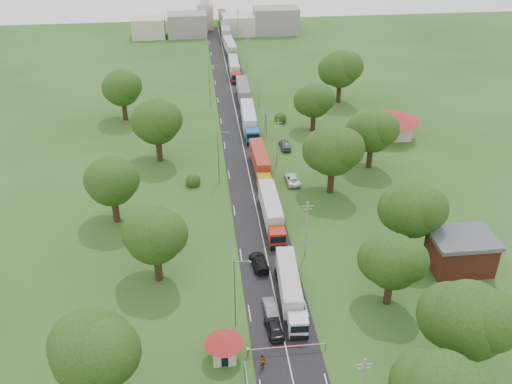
{
  "coord_description": "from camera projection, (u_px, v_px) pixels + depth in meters",
  "views": [
    {
      "loc": [
        -8.77,
        -71.13,
        49.23
      ],
      "look_at": [
        -0.04,
        6.39,
        3.0
      ],
      "focal_mm": 40.0,
      "sensor_mm": 36.0,
      "label": 1
    }
  ],
  "objects": [
    {
      "name": "pole_1",
      "position": [
        306.0,
        228.0,
        78.91
      ],
      "size": [
        1.6,
        0.24,
        9.0
      ],
      "color": "gray",
      "rests_on": "ground"
    },
    {
      "name": "truck_2",
      "position": [
        260.0,
        162.0,
        101.51
      ],
      "size": [
        2.65,
        13.77,
        3.81
      ],
      "color": "#B88115",
      "rests_on": "ground"
    },
    {
      "name": "tree_13",
      "position": [
        122.0,
        88.0,
        119.36
      ],
      "size": [
        8.8,
        8.8,
        11.07
      ],
      "color": "#382616",
      "rests_on": "ground"
    },
    {
      "name": "tree_5",
      "position": [
        372.0,
        131.0,
        100.71
      ],
      "size": [
        8.8,
        8.8,
        11.07
      ],
      "color": "#382616",
      "rests_on": "ground"
    },
    {
      "name": "truck_3",
      "position": [
        249.0,
        120.0,
        117.28
      ],
      "size": [
        2.99,
        15.12,
        4.18
      ],
      "color": "#1C5BAA",
      "rests_on": "ground"
    },
    {
      "name": "pedestrian_booth",
      "position": [
        231.0,
        359.0,
        63.47
      ],
      "size": [
        0.99,
        1.03,
        1.68
      ],
      "primitive_type": "imported",
      "rotation": [
        0.0,
        0.0,
        -0.95
      ],
      "color": "gray",
      "rests_on": "ground"
    },
    {
      "name": "pole_2",
      "position": [
        277.0,
        141.0,
        102.85
      ],
      "size": [
        1.6,
        0.24,
        9.0
      ],
      "color": "gray",
      "rests_on": "ground"
    },
    {
      "name": "pole_5",
      "position": [
        238.0,
        24.0,
        174.66
      ],
      "size": [
        1.6,
        0.24,
        9.0
      ],
      "color": "gray",
      "rests_on": "ground"
    },
    {
      "name": "road",
      "position": [
        248.0,
        168.0,
        103.85
      ],
      "size": [
        8.0,
        200.0,
        0.04
      ],
      "primitive_type": "cube",
      "color": "black",
      "rests_on": "ground"
    },
    {
      "name": "truck_7",
      "position": [
        226.0,
        33.0,
        174.78
      ],
      "size": [
        3.16,
        15.33,
        4.24
      ],
      "color": "silver",
      "rests_on": "ground"
    },
    {
      "name": "truck_8",
      "position": [
        224.0,
        19.0,
        189.8
      ],
      "size": [
        3.04,
        14.29,
        3.95
      ],
      "color": "brown",
      "rests_on": "ground"
    },
    {
      "name": "car_verge_far",
      "position": [
        285.0,
        144.0,
        110.58
      ],
      "size": [
        1.98,
        4.76,
        1.61
      ],
      "primitive_type": "imported",
      "rotation": [
        0.0,
        0.0,
        3.16
      ],
      "color": "#56585E",
      "rests_on": "ground"
    },
    {
      "name": "car_lane_rear",
      "position": [
        259.0,
        262.0,
        78.76
      ],
      "size": [
        2.68,
        5.27,
        1.46
      ],
      "primitive_type": "imported",
      "rotation": [
        0.0,
        0.0,
        3.27
      ],
      "color": "black",
      "rests_on": "ground"
    },
    {
      "name": "distant_town",
      "position": [
        221.0,
        24.0,
        179.08
      ],
      "size": [
        52.0,
        8.0,
        8.0
      ],
      "color": "gray",
      "rests_on": "ground"
    },
    {
      "name": "lamp_2",
      "position": [
        210.0,
        84.0,
        126.15
      ],
      "size": [
        2.03,
        0.22,
        10.0
      ],
      "color": "slate",
      "rests_on": "ground"
    },
    {
      "name": "info_sign",
      "position": [
        266.0,
        119.0,
        115.64
      ],
      "size": [
        0.12,
        3.1,
        4.1
      ],
      "color": "slate",
      "rests_on": "ground"
    },
    {
      "name": "lamp_0",
      "position": [
        236.0,
        290.0,
        66.31
      ],
      "size": [
        2.03,
        0.22,
        10.0
      ],
      "color": "slate",
      "rests_on": "ground"
    },
    {
      "name": "car_lane_mid",
      "position": [
        270.0,
        308.0,
        70.93
      ],
      "size": [
        1.6,
        4.09,
        1.33
      ],
      "primitive_type": "imported",
      "rotation": [
        0.0,
        0.0,
        3.19
      ],
      "color": "gray",
      "rests_on": "ground"
    },
    {
      "name": "guard_booth",
      "position": [
        224.0,
        344.0,
        63.58
      ],
      "size": [
        4.4,
        4.4,
        3.45
      ],
      "color": "beige",
      "rests_on": "ground"
    },
    {
      "name": "tree_1",
      "position": [
        468.0,
        319.0,
        58.98
      ],
      "size": [
        9.6,
        9.6,
        12.05
      ],
      "color": "#382616",
      "rests_on": "ground"
    },
    {
      "name": "house_brick",
      "position": [
        461.0,
        252.0,
        77.65
      ],
      "size": [
        8.6,
        6.6,
        5.2
      ],
      "color": "maroon",
      "rests_on": "ground"
    },
    {
      "name": "house_cream",
      "position": [
        392.0,
        121.0,
        113.43
      ],
      "size": [
        10.08,
        10.08,
        5.8
      ],
      "color": "beige",
      "rests_on": "ground"
    },
    {
      "name": "truck_4",
      "position": [
        244.0,
        93.0,
        130.64
      ],
      "size": [
        2.7,
        14.59,
        4.04
      ],
      "color": "silver",
      "rests_on": "ground"
    },
    {
      "name": "pole_4",
      "position": [
        247.0,
        50.0,
        150.72
      ],
      "size": [
        1.6,
        0.24,
        9.0
      ],
      "color": "gray",
      "rests_on": "ground"
    },
    {
      "name": "truck_1",
      "position": [
        271.0,
        211.0,
        87.49
      ],
      "size": [
        2.49,
        14.35,
        3.98
      ],
      "color": "#B32214",
      "rests_on": "ground"
    },
    {
      "name": "pedestrian_near",
      "position": [
        263.0,
        362.0,
        62.89
      ],
      "size": [
        0.85,
        0.8,
        1.96
      ],
      "primitive_type": "imported",
      "rotation": [
        0.0,
        0.0,
        0.64
      ],
      "color": "gray",
      "rests_on": "ground"
    },
    {
      "name": "boom_barrier",
      "position": [
        275.0,
        348.0,
        64.8
      ],
      "size": [
        9.22,
        0.35,
        1.18
      ],
      "color": "slate",
      "rests_on": "ground"
    },
    {
      "name": "tree_7",
      "position": [
        340.0,
        69.0,
        127.95
      ],
      "size": [
        9.6,
        9.6,
        12.05
      ],
      "color": "#382616",
      "rests_on": "ground"
    },
    {
      "name": "car_lane_front",
      "position": [
        274.0,
        328.0,
        67.81
      ],
      "size": [
        2.2,
        4.61,
        1.52
      ],
      "primitive_type": "imported",
      "rotation": [
        0.0,
        0.0,
        3.23
      ],
      "color": "black",
      "rests_on": "ground"
    },
    {
      "name": "pole_3",
      "position": [
        259.0,
        87.0,
        126.78
      ],
      "size": [
        1.6,
        0.24,
        9.0
      ],
      "color": "gray",
      "rests_on": "ground"
    },
    {
      "name": "church",
      "position": [
        205.0,
        12.0,
        184.49
      ],
      "size": [
        5.0,
        5.0,
        12.3
      ],
      "color": "beige",
      "rests_on": "ground"
    },
    {
      "name": "tree_12",
      "position": [
        156.0,
        121.0,
        102.73
      ],
      "size": [
        9.6,
        9.6,
        12.05
      ],
      "color": "#382616",
      "rests_on": "ground"
    },
    {
      "name": "tree_9",
      "position": [
        94.0,
        349.0,
        55.32
      ],
      "size": [
        9.6,
        9.6,
        12.05
      ],
      "color": "#382616",
      "rests_on": "ground"
    },
    {
      "name": "tree_4",
      "position": [
        333.0,
        150.0,
        92.7
      ],
      "size": [
        9.6,
        9.6,
        12.05
      ],
      "color": "#382616",
      "rests_on": "ground"
    },
    {
      "name": "tree_2",
      "position": [
        392.0,
        261.0,
        69.47
      ],
      "size": [
        8.0,
        8.0,
        10.1
      ],
      "color": "#382616",
      "rests_on": "ground"
    },
    {
      "name": "truck_0",
      "position": [
        290.0,
        289.0,
        71.99
      ],
      "size": [
        2.94,
        13.8,
        3.81
      ],
      "color": "silver",
      "rests_on": "ground"
    },
    {
      "name": "truck_5",
      "position": [
        234.0,
        68.0,
        146.59
      ],
      "size": [
        2.58,
        13.57,
        3.76
      ],
      "color": "maroon",
      "rests_on": "ground"
    },
    {
      "name": "ground",
      "position": [
        261.0,
        230.0,
        86.75
      ],
      "size": [
        260.0,
        260.0,
        0.0
      ],
      "primitive_type": "plane",
      "color": "#254517",
      "rests_on": "ground"
    },
    {
      "name": "truck_6",
      "position": [
        231.0,
        49.0,
        160.84
      ],
      "size": [
        3.03,
        13.89,
        3.84
      ],
      "color": "#215A22",
      "rests_on": "ground"
    },
    {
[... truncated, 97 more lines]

